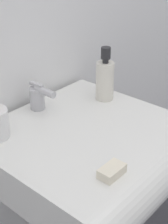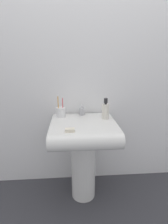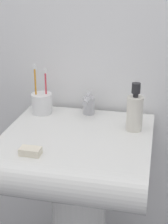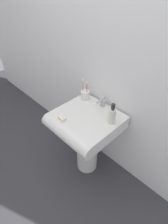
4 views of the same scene
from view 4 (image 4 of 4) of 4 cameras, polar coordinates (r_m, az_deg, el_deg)
The scene contains 8 objects.
ground_plane at distance 2.07m, azimuth 0.97°, elevation -16.80°, with size 6.00×6.00×0.00m, color #38383D.
wall_back at distance 1.47m, azimuth 9.74°, elevation 18.10°, with size 5.00×0.05×2.40m, color white.
sink_pedestal at distance 1.83m, azimuth 1.08°, elevation -11.40°, with size 0.22×0.22×0.61m, color white.
sink_basin at distance 1.53m, azimuth -0.07°, elevation -3.61°, with size 0.54×0.54×0.13m.
faucet at distance 1.60m, azimuth 5.98°, elevation 3.24°, with size 0.05×0.11×0.09m.
toothbrush_cup at distance 1.69m, azimuth 0.35°, elevation 5.66°, with size 0.09×0.09×0.21m.
soap_bottle at distance 1.42m, azimuth 9.13°, elevation -1.06°, with size 0.06×0.06×0.18m.
bar_soap at distance 1.48m, azimuth -7.17°, elevation -2.03°, with size 0.07×0.04×0.02m, color silver.
Camera 4 is at (0.80, -0.84, 1.72)m, focal length 28.00 mm.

